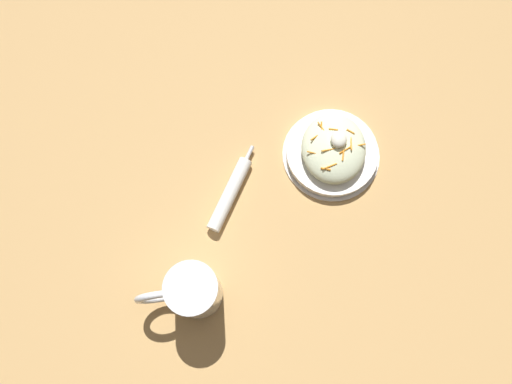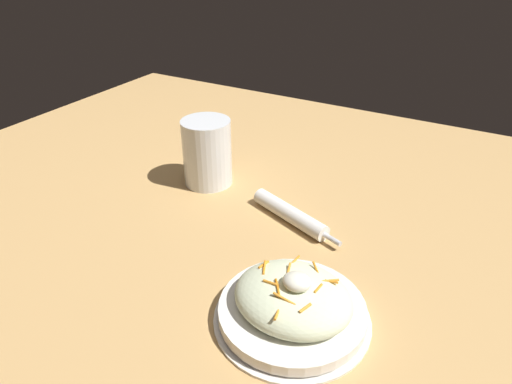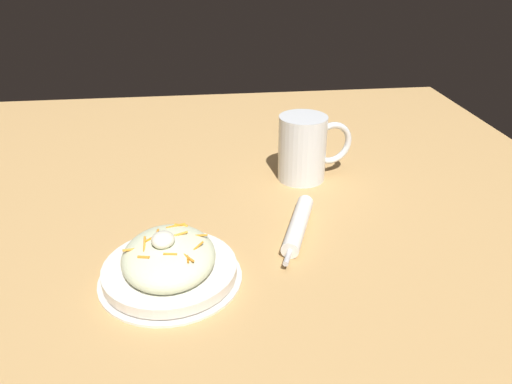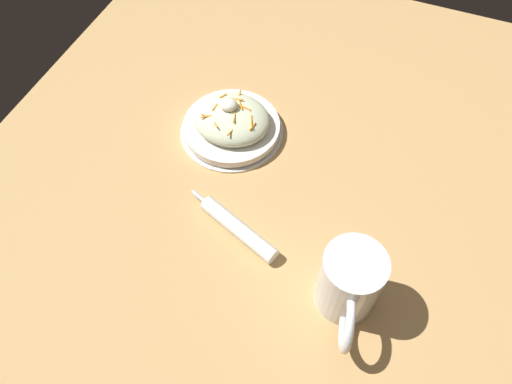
{
  "view_description": "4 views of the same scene",
  "coord_description": "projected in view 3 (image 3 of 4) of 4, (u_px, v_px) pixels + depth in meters",
  "views": [
    {
      "loc": [
        -0.15,
        0.02,
        0.99
      ],
      "look_at": [
        0.12,
        0.03,
        0.09
      ],
      "focal_mm": 33.38,
      "sensor_mm": 36.0,
      "label": 1
    },
    {
      "loc": [
        0.42,
        -0.54,
        0.47
      ],
      "look_at": [
        0.1,
        0.03,
        0.08
      ],
      "focal_mm": 32.03,
      "sensor_mm": 36.0,
      "label": 2
    },
    {
      "loc": [
        0.87,
        -0.07,
        0.47
      ],
      "look_at": [
        0.13,
        0.02,
        0.08
      ],
      "focal_mm": 35.27,
      "sensor_mm": 36.0,
      "label": 3
    },
    {
      "loc": [
        -0.05,
        0.48,
        0.78
      ],
      "look_at": [
        0.12,
        0.05,
        0.08
      ],
      "focal_mm": 33.99,
      "sensor_mm": 36.0,
      "label": 4
    }
  ],
  "objects": [
    {
      "name": "ground_plane",
      "position": [
        239.0,
        198.0,
        0.99
      ],
      "size": [
        1.43,
        1.43,
        0.0
      ],
      "primitive_type": "plane",
      "color": "tan"
    },
    {
      "name": "salad_plate",
      "position": [
        169.0,
        264.0,
        0.75
      ],
      "size": [
        0.22,
        0.22,
        0.09
      ],
      "color": "white",
      "rests_on": "ground_plane"
    },
    {
      "name": "beer_mug",
      "position": [
        304.0,
        151.0,
        1.04
      ],
      "size": [
        0.1,
        0.16,
        0.14
      ],
      "color": "white",
      "rests_on": "ground_plane"
    },
    {
      "name": "napkin_roll",
      "position": [
        298.0,
        225.0,
        0.87
      ],
      "size": [
        0.2,
        0.09,
        0.03
      ],
      "color": "white",
      "rests_on": "ground_plane"
    }
  ]
}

